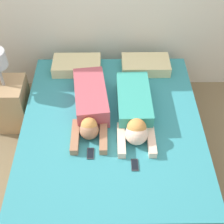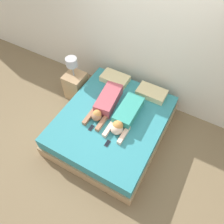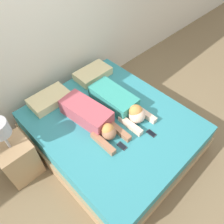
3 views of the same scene
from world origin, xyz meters
name	(u,v)px [view 2 (image 2 of 3)]	position (x,y,z in m)	size (l,w,h in m)	color
ground_plane	(112,133)	(0.00, 0.00, 0.00)	(12.00, 12.00, 0.00)	#7F6B4C
wall_back	(145,42)	(0.00, 1.18, 1.30)	(12.00, 0.06, 2.60)	silver
bed	(112,126)	(0.00, 0.00, 0.25)	(1.78, 2.06, 0.50)	tan
pillow_head_left	(115,78)	(-0.39, 0.81, 0.56)	(0.53, 0.32, 0.12)	beige
pillow_head_right	(152,93)	(0.39, 0.81, 0.56)	(0.53, 0.32, 0.12)	beige
person_left	(106,103)	(-0.21, 0.16, 0.61)	(0.38, 0.98, 0.21)	#B24C59
person_right	(125,116)	(0.22, 0.07, 0.61)	(0.34, 0.94, 0.24)	teal
cell_phone_left	(91,128)	(-0.19, -0.36, 0.51)	(0.06, 0.12, 0.01)	#2D2D33
cell_phone_right	(107,143)	(0.19, -0.49, 0.51)	(0.06, 0.12, 0.01)	#2D2D33
nightstand	(76,84)	(-1.13, 0.48, 0.34)	(0.39, 0.39, 1.00)	tan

